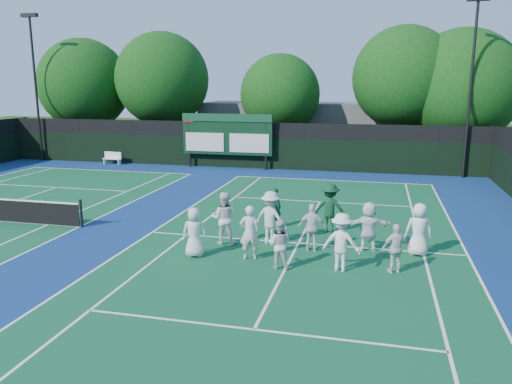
# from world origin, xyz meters

# --- Properties ---
(ground) EXTENTS (120.00, 120.00, 0.00)m
(ground) POSITION_xyz_m (0.00, 0.00, 0.00)
(ground) COLOR #1C390F
(ground) RESTS_ON ground
(court_apron) EXTENTS (34.00, 32.00, 0.01)m
(court_apron) POSITION_xyz_m (-6.00, 1.00, 0.00)
(court_apron) COLOR navy
(court_apron) RESTS_ON ground
(near_court) EXTENTS (11.05, 23.85, 0.01)m
(near_court) POSITION_xyz_m (0.00, 1.00, 0.01)
(near_court) COLOR #11522D
(near_court) RESTS_ON ground
(back_fence) EXTENTS (34.00, 0.08, 3.00)m
(back_fence) POSITION_xyz_m (-6.00, 16.00, 1.36)
(back_fence) COLOR black
(back_fence) RESTS_ON ground
(scoreboard) EXTENTS (6.00, 0.21, 3.55)m
(scoreboard) POSITION_xyz_m (-7.01, 15.59, 2.19)
(scoreboard) COLOR black
(scoreboard) RESTS_ON ground
(clubhouse) EXTENTS (18.00, 6.00, 4.00)m
(clubhouse) POSITION_xyz_m (-2.00, 24.00, 2.00)
(clubhouse) COLOR #5D5E62
(clubhouse) RESTS_ON ground
(light_pole_left) EXTENTS (1.20, 0.30, 10.12)m
(light_pole_left) POSITION_xyz_m (-21.00, 15.70, 6.30)
(light_pole_left) COLOR black
(light_pole_left) RESTS_ON ground
(light_pole_right) EXTENTS (1.20, 0.30, 10.12)m
(light_pole_right) POSITION_xyz_m (7.50, 15.70, 6.30)
(light_pole_right) COLOR black
(light_pole_right) RESTS_ON ground
(bench) EXTENTS (1.38, 0.52, 0.85)m
(bench) POSITION_xyz_m (-15.18, 15.36, 0.46)
(bench) COLOR white
(bench) RESTS_ON ground
(tree_a) EXTENTS (6.93, 6.93, 8.84)m
(tree_a) POSITION_xyz_m (-19.46, 19.58, 5.19)
(tree_a) COLOR #301C0D
(tree_a) RESTS_ON ground
(tree_b) EXTENTS (6.83, 6.83, 9.16)m
(tree_b) POSITION_xyz_m (-12.96, 19.58, 5.57)
(tree_b) COLOR #301C0D
(tree_b) RESTS_ON ground
(tree_c) EXTENTS (5.56, 5.56, 7.50)m
(tree_c) POSITION_xyz_m (-4.12, 19.58, 4.57)
(tree_c) COLOR #301C0D
(tree_c) RESTS_ON ground
(tree_d) EXTENTS (6.71, 6.71, 9.17)m
(tree_d) POSITION_xyz_m (4.13, 19.58, 5.64)
(tree_d) COLOR #301C0D
(tree_d) RESTS_ON ground
(tree_e) EXTENTS (7.45, 7.45, 8.92)m
(tree_e) POSITION_xyz_m (7.71, 19.58, 5.01)
(tree_e) COLOR #301C0D
(tree_e) RESTS_ON ground
(tennis_ball_1) EXTENTS (0.07, 0.07, 0.07)m
(tennis_ball_1) POSITION_xyz_m (0.32, 3.38, 0.03)
(tennis_ball_1) COLOR yellow
(tennis_ball_1) RESTS_ON ground
(tennis_ball_2) EXTENTS (0.07, 0.07, 0.07)m
(tennis_ball_2) POSITION_xyz_m (4.14, -2.13, 0.03)
(tennis_ball_2) COLOR yellow
(tennis_ball_2) RESTS_ON ground
(tennis_ball_3) EXTENTS (0.07, 0.07, 0.07)m
(tennis_ball_3) POSITION_xyz_m (-3.62, 0.68, 0.03)
(tennis_ball_3) COLOR yellow
(tennis_ball_3) RESTS_ON ground
(tennis_ball_4) EXTENTS (0.07, 0.07, 0.07)m
(tennis_ball_4) POSITION_xyz_m (-1.53, 2.57, 0.03)
(tennis_ball_4) COLOR yellow
(tennis_ball_4) RESTS_ON ground
(player_front_0) EXTENTS (0.87, 0.65, 1.60)m
(player_front_0) POSITION_xyz_m (-3.02, -1.10, 0.80)
(player_front_0) COLOR white
(player_front_0) RESTS_ON ground
(player_front_1) EXTENTS (0.71, 0.55, 1.74)m
(player_front_1) POSITION_xyz_m (-1.25, -0.93, 0.87)
(player_front_1) COLOR silver
(player_front_1) RESTS_ON ground
(player_front_2) EXTENTS (0.73, 0.58, 1.50)m
(player_front_2) POSITION_xyz_m (-0.20, -1.48, 0.75)
(player_front_2) COLOR silver
(player_front_2) RESTS_ON ground
(player_front_3) EXTENTS (1.21, 0.81, 1.74)m
(player_front_3) POSITION_xyz_m (1.60, -1.24, 0.87)
(player_front_3) COLOR white
(player_front_3) RESTS_ON ground
(player_front_4) EXTENTS (0.94, 0.67, 1.48)m
(player_front_4) POSITION_xyz_m (3.15, -1.03, 0.74)
(player_front_4) COLOR silver
(player_front_4) RESTS_ON ground
(player_back_0) EXTENTS (0.97, 0.81, 1.82)m
(player_back_0) POSITION_xyz_m (-2.50, 0.39, 0.91)
(player_back_0) COLOR white
(player_back_0) RESTS_ON ground
(player_back_1) EXTENTS (1.35, 1.04, 1.85)m
(player_back_1) POSITION_xyz_m (-0.93, 0.75, 0.92)
(player_back_1) COLOR silver
(player_back_1) RESTS_ON ground
(player_back_2) EXTENTS (0.94, 0.39, 1.59)m
(player_back_2) POSITION_xyz_m (0.54, 0.36, 0.80)
(player_back_2) COLOR silver
(player_back_2) RESTS_ON ground
(player_back_3) EXTENTS (1.60, 0.77, 1.65)m
(player_back_3) POSITION_xyz_m (2.33, 0.82, 0.83)
(player_back_3) COLOR white
(player_back_3) RESTS_ON ground
(player_back_4) EXTENTS (0.88, 0.60, 1.72)m
(player_back_4) POSITION_xyz_m (3.90, 0.71, 0.86)
(player_back_4) COLOR white
(player_back_4) RESTS_ON ground
(coach_left) EXTENTS (0.67, 0.57, 1.57)m
(coach_left) POSITION_xyz_m (-1.22, 2.69, 0.78)
(coach_left) COLOR #0F391E
(coach_left) RESTS_ON ground
(coach_right) EXTENTS (1.21, 0.72, 1.85)m
(coach_right) POSITION_xyz_m (0.90, 2.60, 0.92)
(coach_right) COLOR #103D21
(coach_right) RESTS_ON ground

